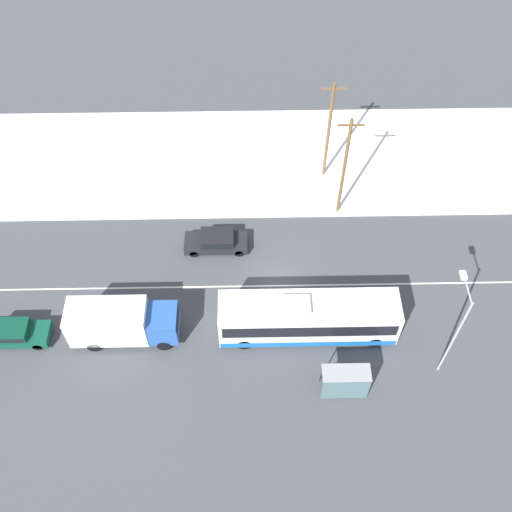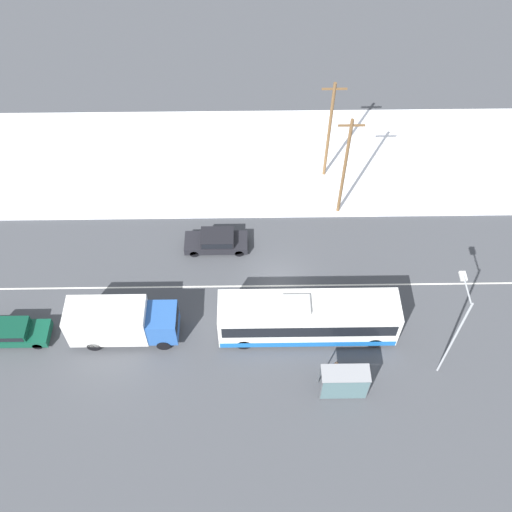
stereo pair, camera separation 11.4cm
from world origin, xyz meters
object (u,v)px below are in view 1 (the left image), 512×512
Objects in this scene: pedestrian_at_stop at (336,368)px; utility_pole_roadside at (344,167)px; streetlamp at (457,324)px; parked_car_near_truck at (11,333)px; utility_pole_snowlot at (329,130)px; city_bus at (308,318)px; bus_shelter at (346,382)px; box_truck at (121,322)px; sedan_car at (217,241)px.

pedestrian_at_stop is 14.40m from utility_pole_roadside.
streetlamp is (6.62, 0.77, 3.73)m from pedestrian_at_stop.
parked_car_near_truck is 2.65× the size of pedestrian_at_stop.
utility_pole_roadside is at bearing -79.41° from utility_pole_snowlot.
utility_pole_snowlot is (21.58, 14.75, 3.88)m from parked_car_near_truck.
utility_pole_snowlot is at bearing 34.36° from parked_car_near_truck.
city_bus is 9.10m from streetlamp.
bus_shelter is (1.93, -4.49, 0.00)m from city_bus.
streetlamp is (6.23, 1.99, 3.16)m from bus_shelter.
bus_shelter is at bearing -91.35° from utility_pole_snowlot.
pedestrian_at_stop is 0.20× the size of utility_pole_snowlot.
box_truck is at bearing -134.39° from utility_pole_snowlot.
sedan_car is 14.19m from bus_shelter.
parked_car_near_truck is (-19.21, -0.20, -0.91)m from city_bus.
utility_pole_roadside is (1.19, 15.07, 3.01)m from bus_shelter.
pedestrian_at_stop is at bearing -173.39° from streetlamp.
bus_shelter reaches higher than pedestrian_at_stop.
city_bus is 1.47× the size of streetlamp.
parked_car_near_truck is (-7.23, -0.09, -0.95)m from box_truck.
pedestrian_at_stop is 7.64m from streetlamp.
utility_pole_roadside reaches higher than utility_pole_snowlot.
box_truck is 1.45× the size of parked_car_near_truck.
parked_car_near_truck is at bearing 168.51° from bus_shelter.
bus_shelter is at bearing -17.50° from box_truck.
parked_car_near_truck is 27.76m from streetlamp.
sedan_car is at bearing 51.02° from box_truck.
bus_shelter is at bearing -94.52° from utility_pole_roadside.
city_bus is 15.04m from utility_pole_snowlot.
parked_car_near_truck is 21.59m from bus_shelter.
city_bus is at bearing 0.59° from parked_car_near_truck.
box_truck is at bearing -179.48° from city_bus.
utility_pole_roadside is 4.05m from utility_pole_snowlot.
city_bus is at bearing 0.52° from box_truck.
sedan_car is (5.90, 7.30, -0.94)m from box_truck.
parked_car_near_truck is at bearing -145.64° from utility_pole_snowlot.
box_truck is 3.86× the size of pedestrian_at_stop.
utility_pole_snowlot is (14.35, 14.66, 2.93)m from box_truck.
utility_pole_snowlot is (2.38, 14.56, 2.97)m from city_bus.
utility_pole_snowlot reaches higher than streetlamp.
sedan_car is at bearing 124.41° from bus_shelter.
city_bus is at bearing 130.18° from sedan_car.
utility_pole_snowlot is at bearing 87.30° from pedestrian_at_stop.
sedan_car is 1.57× the size of bus_shelter.
pedestrian_at_stop is (7.61, -10.46, 0.33)m from sedan_car.
box_truck is at bearing 166.82° from pedestrian_at_stop.
sedan_car is 12.94m from pedestrian_at_stop.
streetlamp is (27.36, -2.31, 4.07)m from parked_car_near_truck.
pedestrian_at_stop is at bearing -13.18° from box_truck.
box_truck reaches higher than parked_car_near_truck.
streetlamp is at bearing -71.29° from utility_pole_snowlot.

